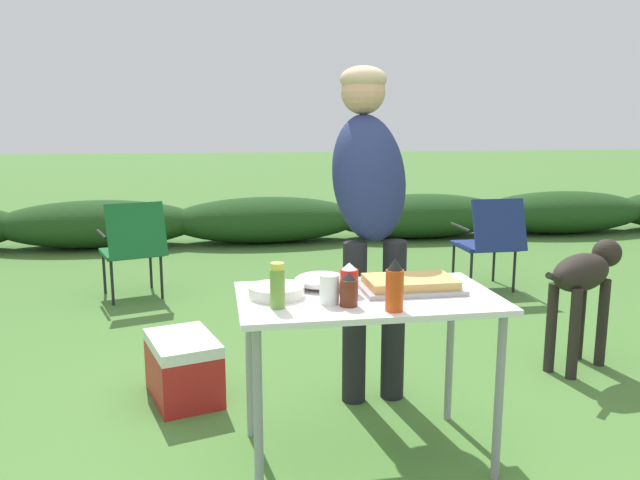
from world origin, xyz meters
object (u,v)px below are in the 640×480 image
folding_table (367,312)px  food_tray (410,284)px  plate_stack (276,291)px  mixing_bowl (322,280)px  relish_jar (277,286)px  dog (584,280)px  hot_sauce_bottle (395,286)px  ketchup_bottle (349,279)px  standing_person_in_gray_fleece (369,192)px  paper_cup_stack (329,289)px  camp_chair_near_hedge (133,245)px  bbq_sauce_bottle (349,290)px  cooler_box (183,368)px  camp_chair_green_behind_table (490,239)px

folding_table → food_tray: bearing=12.8°
plate_stack → mixing_bowl: bearing=29.5°
relish_jar → dog: relish_jar is taller
food_tray → mixing_bowl: mixing_bowl is taller
hot_sauce_bottle → dog: hot_sauce_bottle is taller
ketchup_bottle → mixing_bowl: bearing=126.8°
folding_table → hot_sauce_bottle: (0.05, -0.24, 0.18)m
standing_person_in_gray_fleece → paper_cup_stack: bearing=-116.9°
relish_jar → mixing_bowl: bearing=51.4°
folding_table → ketchup_bottle: (-0.07, 0.03, 0.14)m
folding_table → camp_chair_near_hedge: camp_chair_near_hedge is taller
plate_stack → mixing_bowl: 0.25m
folding_table → relish_jar: bearing=-162.6°
bbq_sauce_bottle → cooler_box: bearing=128.6°
ketchup_bottle → bbq_sauce_bottle: same height
plate_stack → ketchup_bottle: ketchup_bottle is taller
camp_chair_near_hedge → dog: bearing=-52.9°
cooler_box → plate_stack: bearing=15.4°
hot_sauce_bottle → bbq_sauce_bottle: hot_sauce_bottle is taller
paper_cup_stack → mixing_bowl: bearing=87.3°
plate_stack → hot_sauce_bottle: (0.43, -0.28, 0.08)m
food_tray → hot_sauce_bottle: (-0.16, -0.29, 0.07)m
ketchup_bottle → paper_cup_stack: bearing=-131.2°
paper_cup_stack → dog: (1.71, 0.89, -0.26)m
food_tray → cooler_box: (-1.02, 0.70, -0.60)m
dog → cooler_box: dog is taller
folding_table → mixing_bowl: (-0.17, 0.16, 0.11)m
plate_stack → bbq_sauce_bottle: bbq_sauce_bottle is taller
relish_jar → ketchup_bottle: relish_jar is taller
mixing_bowl → bbq_sauce_bottle: bbq_sauce_bottle is taller
camp_chair_near_hedge → cooler_box: camp_chair_near_hedge is taller
mixing_bowl → hot_sauce_bottle: size_ratio=1.17×
relish_jar → cooler_box: bearing=116.1°
cooler_box → ketchup_bottle: bearing=30.0°
paper_cup_stack → camp_chair_near_hedge: size_ratio=0.14×
bbq_sauce_bottle → standing_person_in_gray_fleece: bearing=70.9°
cooler_box → bbq_sauce_bottle: bearing=22.3°
plate_stack → bbq_sauce_bottle: 0.33m
hot_sauce_bottle → bbq_sauce_bottle: bearing=149.4°
ketchup_bottle → cooler_box: (-0.75, 0.72, -0.64)m
food_tray → mixing_bowl: (-0.37, 0.11, 0.01)m
folding_table → food_tray: food_tray is taller
plate_stack → relish_jar: bearing=-93.9°
ketchup_bottle → bbq_sauce_bottle: bearing=-102.8°
ketchup_bottle → camp_chair_green_behind_table: bearing=54.2°
hot_sauce_bottle → folding_table: bearing=101.2°
folding_table → cooler_box: folding_table is taller
paper_cup_stack → hot_sauce_bottle: hot_sauce_bottle is taller
camp_chair_green_behind_table → camp_chair_near_hedge: same height
hot_sauce_bottle → relish_jar: (-0.44, 0.12, -0.01)m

